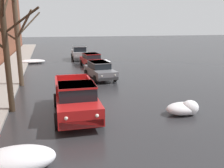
{
  "coord_description": "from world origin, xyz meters",
  "views": [
    {
      "loc": [
        -2.3,
        -1.45,
        4.34
      ],
      "look_at": [
        1.11,
        10.88,
        1.24
      ],
      "focal_mm": 38.58,
      "sensor_mm": 36.0,
      "label": 1
    }
  ],
  "objects": [
    {
      "name": "sedan_grey_parked_kerbside_close",
      "position": [
        1.99,
        17.98,
        0.75
      ],
      "size": [
        2.14,
        4.55,
        1.42
      ],
      "color": "slate",
      "rests_on": "ground"
    },
    {
      "name": "left_sidewalk_slab",
      "position": [
        -5.72,
        18.0,
        0.07
      ],
      "size": [
        2.79,
        80.0,
        0.13
      ],
      "primitive_type": "cube",
      "color": "gray",
      "rests_on": "ground"
    },
    {
      "name": "bare_tree_second_along_sidewalk",
      "position": [
        -4.18,
        11.36,
        3.68
      ],
      "size": [
        3.69,
        3.42,
        6.87
      ],
      "color": "#382B1E",
      "rests_on": "ground"
    },
    {
      "name": "pickup_truck_red_approaching_near_lane",
      "position": [
        -1.0,
        9.85,
        0.88
      ],
      "size": [
        2.25,
        5.26,
        1.76
      ],
      "color": "red",
      "rests_on": "ground"
    },
    {
      "name": "suv_silver_parked_far_down_block",
      "position": [
        1.98,
        30.07,
        0.99
      ],
      "size": [
        2.18,
        4.51,
        1.82
      ],
      "color": "#B7B7BC",
      "rests_on": "ground"
    },
    {
      "name": "bare_tree_mid_block",
      "position": [
        -4.12,
        17.06,
        3.69
      ],
      "size": [
        3.18,
        2.62,
        7.08
      ],
      "color": "#4C3D2D",
      "rests_on": "ground"
    },
    {
      "name": "snow_bank_near_corner_left",
      "position": [
        -3.91,
        28.49,
        0.22
      ],
      "size": [
        2.92,
        1.46,
        0.49
      ],
      "color": "white",
      "rests_on": "ground"
    },
    {
      "name": "snow_bank_near_corner_right",
      "position": [
        3.98,
        25.65,
        0.24
      ],
      "size": [
        2.19,
        1.04,
        0.53
      ],
      "color": "white",
      "rests_on": "ground"
    },
    {
      "name": "sedan_red_parked_kerbside_mid",
      "position": [
        2.51,
        24.25,
        0.75
      ],
      "size": [
        2.21,
        4.43,
        1.42
      ],
      "color": "red",
      "rests_on": "ground"
    },
    {
      "name": "snow_bank_mid_block_left",
      "position": [
        -3.34,
        5.63,
        0.37
      ],
      "size": [
        2.36,
        1.27,
        0.76
      ],
      "color": "white",
      "rests_on": "ground"
    },
    {
      "name": "snow_bank_along_left_kerb",
      "position": [
        4.29,
        8.6,
        0.32
      ],
      "size": [
        1.69,
        1.08,
        0.75
      ],
      "color": "white",
      "rests_on": "ground"
    }
  ]
}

